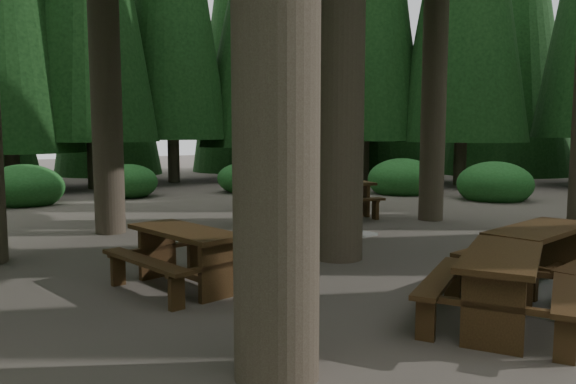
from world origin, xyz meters
TOP-DOWN VIEW (x-y plane):
  - ground at (0.00, 0.00)m, footprint 80.00×80.00m
  - picnic_table_a at (1.78, -2.89)m, footprint 2.80×2.41m
  - picnic_table_b at (-2.14, 0.10)m, footprint 1.76×2.09m
  - picnic_table_c at (1.77, 2.07)m, footprint 2.29×1.96m
  - picnic_table_d at (3.85, 3.74)m, footprint 2.42×2.15m
  - picnic_table_e at (-0.04, -3.46)m, footprint 2.48×2.31m
  - shrub_ring at (0.70, 0.75)m, footprint 23.86×24.64m

SIDE VIEW (x-z plane):
  - ground at x=0.00m, z-range 0.00..0.00m
  - picnic_table_c at x=1.77m, z-range -0.12..0.60m
  - picnic_table_a at x=1.78m, z-range -0.13..0.74m
  - shrub_ring at x=0.70m, z-range -0.35..1.15m
  - picnic_table_b at x=-2.14m, z-range 0.14..0.97m
  - picnic_table_e at x=-0.04m, z-range 0.14..0.99m
  - picnic_table_d at x=3.85m, z-range 0.14..1.03m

